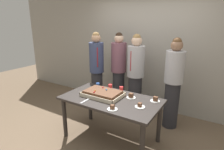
# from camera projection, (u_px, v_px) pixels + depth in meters

# --- Properties ---
(ground_plane) EXTENTS (12.00, 12.00, 0.00)m
(ground_plane) POSITION_uv_depth(u_px,v_px,m) (111.00, 138.00, 3.28)
(ground_plane) COLOR brown
(interior_back_panel) EXTENTS (8.00, 0.12, 3.00)m
(interior_back_panel) POSITION_uv_depth(u_px,v_px,m) (149.00, 43.00, 4.16)
(interior_back_panel) COLOR #9E998E
(interior_back_panel) RESTS_ON ground_plane
(party_table) EXTENTS (1.60, 0.87, 0.76)m
(party_table) POSITION_uv_depth(u_px,v_px,m) (111.00, 104.00, 3.09)
(party_table) COLOR #2D2826
(party_table) RESTS_ON ground_plane
(sheet_cake) EXTENTS (0.65, 0.44, 0.12)m
(sheet_cake) POSITION_uv_depth(u_px,v_px,m) (103.00, 93.00, 3.15)
(sheet_cake) COLOR beige
(sheet_cake) RESTS_ON party_table
(plated_slice_near_left) EXTENTS (0.15, 0.15, 0.06)m
(plated_slice_near_left) POSITION_uv_depth(u_px,v_px,m) (140.00, 106.00, 2.75)
(plated_slice_near_left) COLOR white
(plated_slice_near_left) RESTS_ON party_table
(plated_slice_near_right) EXTENTS (0.15, 0.15, 0.07)m
(plated_slice_near_right) POSITION_uv_depth(u_px,v_px,m) (112.00, 108.00, 2.68)
(plated_slice_near_right) COLOR white
(plated_slice_near_right) RESTS_ON party_table
(plated_slice_far_left) EXTENTS (0.15, 0.15, 0.08)m
(plated_slice_far_left) POSITION_uv_depth(u_px,v_px,m) (131.00, 96.00, 3.08)
(plated_slice_far_left) COLOR white
(plated_slice_far_left) RESTS_ON party_table
(plated_slice_far_right) EXTENTS (0.15, 0.15, 0.08)m
(plated_slice_far_right) POSITION_uv_depth(u_px,v_px,m) (155.00, 100.00, 2.95)
(plated_slice_far_right) COLOR white
(plated_slice_far_right) RESTS_ON party_table
(drink_cup_nearest) EXTENTS (0.07, 0.07, 0.10)m
(drink_cup_nearest) POSITION_uv_depth(u_px,v_px,m) (98.00, 86.00, 3.51)
(drink_cup_nearest) COLOR #2D5199
(drink_cup_nearest) RESTS_ON party_table
(drink_cup_middle) EXTENTS (0.07, 0.07, 0.10)m
(drink_cup_middle) POSITION_uv_depth(u_px,v_px,m) (121.00, 89.00, 3.32)
(drink_cup_middle) COLOR red
(drink_cup_middle) RESTS_ON party_table
(drink_cup_far_end) EXTENTS (0.07, 0.07, 0.10)m
(drink_cup_far_end) POSITION_uv_depth(u_px,v_px,m) (110.00, 87.00, 3.44)
(drink_cup_far_end) COLOR red
(drink_cup_far_end) RESTS_ON party_table
(cake_server_utensil) EXTENTS (0.03, 0.20, 0.01)m
(cake_server_utensil) POSITION_uv_depth(u_px,v_px,m) (85.00, 101.00, 2.95)
(cake_server_utensil) COLOR silver
(cake_server_utensil) RESTS_ON party_table
(person_serving_front) EXTENTS (0.35, 0.35, 1.73)m
(person_serving_front) POSITION_uv_depth(u_px,v_px,m) (135.00, 75.00, 3.86)
(person_serving_front) COLOR #28282D
(person_serving_front) RESTS_ON ground_plane
(person_green_shirt_behind) EXTENTS (0.31, 0.31, 1.75)m
(person_green_shirt_behind) POSITION_uv_depth(u_px,v_px,m) (97.00, 71.00, 4.12)
(person_green_shirt_behind) COLOR #28282D
(person_green_shirt_behind) RESTS_ON ground_plane
(person_striped_tie_right) EXTENTS (0.34, 0.34, 1.70)m
(person_striped_tie_right) POSITION_uv_depth(u_px,v_px,m) (173.00, 83.00, 3.42)
(person_striped_tie_right) COLOR #28282D
(person_striped_tie_right) RESTS_ON ground_plane
(person_far_right_suit) EXTENTS (0.33, 0.33, 1.74)m
(person_far_right_suit) POSITION_uv_depth(u_px,v_px,m) (119.00, 71.00, 4.14)
(person_far_right_suit) COLOR #28282D
(person_far_right_suit) RESTS_ON ground_plane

